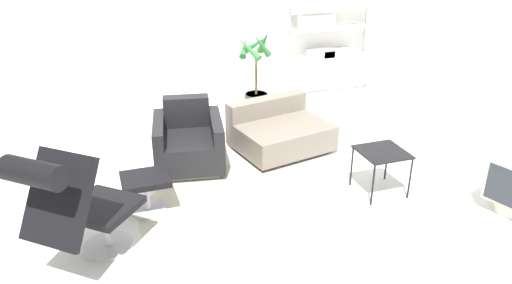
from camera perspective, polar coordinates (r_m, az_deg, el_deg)
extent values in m
plane|color=silver|center=(5.41, -1.99, -5.70)|extent=(12.00, 12.00, 0.00)
cube|color=white|center=(7.50, -8.58, 14.14)|extent=(12.00, 0.06, 2.80)
cube|color=white|center=(6.49, 26.20, 10.32)|extent=(0.06, 12.00, 2.80)
cylinder|color=#BCB29E|center=(5.08, -1.76, -7.87)|extent=(2.02, 2.02, 0.01)
cylinder|color=#BCBCC1|center=(4.77, -16.53, -11.28)|extent=(0.62, 0.62, 0.02)
cylinder|color=#BCBCC1|center=(4.67, -16.80, -9.42)|extent=(0.06, 0.06, 0.35)
cube|color=black|center=(4.56, -17.13, -7.16)|extent=(0.77, 0.77, 0.06)
cube|color=black|center=(4.10, -21.63, -6.04)|extent=(0.68, 0.67, 0.65)
cylinder|color=black|center=(3.85, -24.17, -3.24)|extent=(0.50, 0.46, 0.19)
cylinder|color=#BCBCC1|center=(5.20, -12.19, -7.54)|extent=(0.36, 0.36, 0.02)
cylinder|color=#BCBCC1|center=(5.12, -12.35, -5.99)|extent=(0.05, 0.05, 0.31)
cube|color=black|center=(5.03, -12.54, -4.18)|extent=(0.47, 0.40, 0.06)
cube|color=silver|center=(5.97, -7.57, -2.50)|extent=(0.75, 0.79, 0.06)
cube|color=black|center=(5.88, -7.67, -0.80)|extent=(0.68, 0.92, 0.33)
cube|color=black|center=(6.05, -7.96, 3.53)|extent=(0.56, 0.27, 0.37)
cube|color=black|center=(5.85, -4.50, 0.31)|extent=(0.26, 0.85, 0.53)
cube|color=black|center=(5.85, -10.95, -0.11)|extent=(0.26, 0.85, 0.53)
cube|color=black|center=(6.34, 2.87, -0.68)|extent=(1.13, 0.96, 0.05)
cube|color=#70665B|center=(6.26, 2.90, 0.80)|extent=(1.27, 1.11, 0.31)
cube|color=#70665B|center=(6.43, 1.22, 4.09)|extent=(1.12, 0.42, 0.23)
cube|color=black|center=(5.35, 14.26, -1.11)|extent=(0.48, 0.48, 0.02)
cylinder|color=black|center=(5.19, 13.21, -4.85)|extent=(0.02, 0.02, 0.46)
cylinder|color=black|center=(5.42, 17.19, -4.02)|extent=(0.02, 0.02, 0.46)
cylinder|color=black|center=(5.52, 10.88, -2.76)|extent=(0.02, 0.02, 0.46)
cylinder|color=black|center=(5.73, 14.72, -2.07)|extent=(0.02, 0.02, 0.46)
cylinder|color=beige|center=(5.65, 27.19, -6.50)|extent=(0.32, 0.32, 0.14)
cube|color=#282D33|center=(5.34, 26.68, -4.64)|extent=(0.13, 0.38, 0.37)
cylinder|color=#333338|center=(7.43, 0.02, 4.37)|extent=(0.34, 0.34, 0.32)
cylinder|color=#382819|center=(7.38, 0.02, 5.45)|extent=(0.31, 0.31, 0.02)
cylinder|color=brown|center=(7.28, 0.03, 7.75)|extent=(0.04, 0.04, 0.60)
cone|color=#2D6B33|center=(7.22, 0.94, 11.46)|extent=(0.15, 0.35, 0.40)
cone|color=#2D6B33|center=(7.34, 0.10, 11.21)|extent=(0.41, 0.24, 0.31)
cone|color=#2D6B33|center=(7.20, -1.34, 10.80)|extent=(0.26, 0.39, 0.28)
cone|color=#2D6B33|center=(7.03, -0.84, 10.65)|extent=(0.33, 0.40, 0.32)
cone|color=#2D6B33|center=(7.06, 0.62, 11.05)|extent=(0.35, 0.19, 0.38)
cylinder|color=#BCBCC1|center=(7.94, 3.79, 11.09)|extent=(0.03, 0.03, 1.76)
cylinder|color=#BCBCC1|center=(8.53, 12.23, 11.54)|extent=(0.03, 0.03, 1.76)
cube|color=white|center=(8.17, 8.44, 9.63)|extent=(1.39, 0.28, 0.02)
cube|color=white|center=(8.06, 8.65, 12.82)|extent=(1.39, 0.28, 0.02)
cube|color=white|center=(8.00, 8.80, 15.14)|extent=(1.39, 0.28, 0.02)
cube|color=beige|center=(8.19, 9.25, 10.10)|extent=(0.56, 0.24, 0.11)
cube|color=silver|center=(7.91, 6.86, 13.51)|extent=(0.54, 0.24, 0.20)
cube|color=beige|center=(8.06, 7.37, 10.05)|extent=(0.40, 0.24, 0.13)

